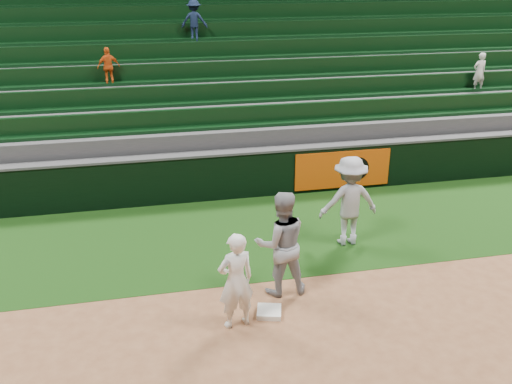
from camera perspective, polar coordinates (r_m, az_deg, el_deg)
ground at (r=10.35m, az=2.33°, el=-11.50°), size 70.00×70.00×0.00m
foul_grass at (r=12.88m, az=-0.99°, el=-4.21°), size 36.00×4.20×0.01m
first_base at (r=10.15m, az=1.32°, el=-11.89°), size 0.51×0.51×0.09m
first_baseman at (r=9.45m, az=-2.03°, el=-8.88°), size 0.71×0.55×1.72m
baserunner at (r=10.31m, az=2.51°, el=-5.16°), size 0.97×0.76×2.00m
base_coach at (r=12.23m, az=9.30°, el=-0.90°), size 1.28×0.74×1.97m
field_wall at (r=14.62m, az=-2.59°, el=1.79°), size 36.00×0.45×1.25m
stadium_seating at (r=17.88m, az=-4.83°, el=9.14°), size 36.00×5.95×4.85m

